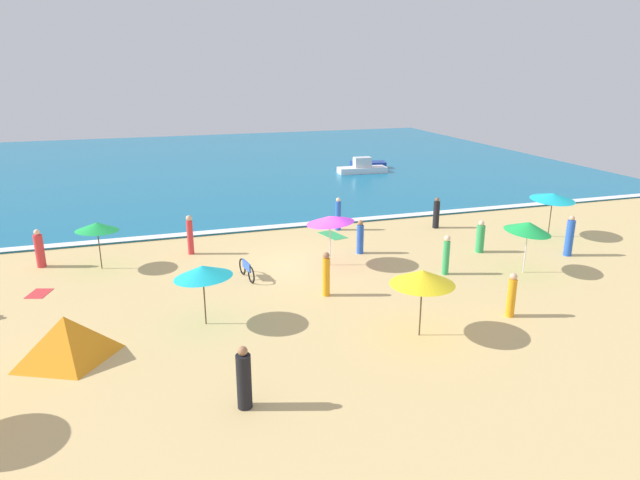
# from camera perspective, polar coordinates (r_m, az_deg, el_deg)

# --- Properties ---
(ground_plane) EXTENTS (60.00, 60.00, 0.00)m
(ground_plane) POSITION_cam_1_polar(r_m,az_deg,el_deg) (25.05, -1.06, -2.59)
(ground_plane) COLOR #D8B775
(ocean_water) EXTENTS (60.00, 44.00, 0.10)m
(ocean_water) POSITION_cam_1_polar(r_m,az_deg,el_deg) (51.71, -10.16, 7.61)
(ocean_water) COLOR #146B93
(ocean_water) RESTS_ON ground_plane
(wave_breaker_foam) EXTENTS (57.00, 0.70, 0.01)m
(wave_breaker_foam) POSITION_cam_1_polar(r_m,az_deg,el_deg) (30.82, -4.46, 1.40)
(wave_breaker_foam) COLOR white
(wave_breaker_foam) RESTS_ON ocean_water
(beach_umbrella_0) EXTENTS (2.79, 2.78, 2.35)m
(beach_umbrella_0) POSITION_cam_1_polar(r_m,az_deg,el_deg) (25.17, 20.36, 1.24)
(beach_umbrella_0) COLOR silver
(beach_umbrella_0) RESTS_ON ground_plane
(beach_umbrella_1) EXTENTS (2.73, 2.73, 2.30)m
(beach_umbrella_1) POSITION_cam_1_polar(r_m,az_deg,el_deg) (18.30, 10.34, -3.74)
(beach_umbrella_1) COLOR #4C3823
(beach_umbrella_1) RESTS_ON ground_plane
(beach_umbrella_2) EXTENTS (2.47, 2.49, 2.39)m
(beach_umbrella_2) POSITION_cam_1_polar(r_m,az_deg,el_deg) (31.04, 22.53, 4.09)
(beach_umbrella_2) COLOR #4C3823
(beach_umbrella_2) RESTS_ON ground_plane
(beach_umbrella_4) EXTENTS (2.87, 2.87, 2.35)m
(beach_umbrella_4) POSITION_cam_1_polar(r_m,az_deg,el_deg) (24.48, 1.03, 2.09)
(beach_umbrella_4) COLOR silver
(beach_umbrella_4) RESTS_ON ground_plane
(beach_umbrella_5) EXTENTS (2.82, 2.81, 2.20)m
(beach_umbrella_5) POSITION_cam_1_polar(r_m,az_deg,el_deg) (19.25, -11.80, -3.14)
(beach_umbrella_5) COLOR #4C3823
(beach_umbrella_5) RESTS_ON ground_plane
(beach_umbrella_7) EXTENTS (2.49, 2.48, 2.13)m
(beach_umbrella_7) POSITION_cam_1_polar(r_m,az_deg,el_deg) (25.93, -21.67, 1.27)
(beach_umbrella_7) COLOR #4C3823
(beach_umbrella_7) RESTS_ON ground_plane
(beach_tent) EXTENTS (2.78, 2.52, 1.43)m
(beach_tent) POSITION_cam_1_polar(r_m,az_deg,el_deg) (18.68, -24.32, -9.06)
(beach_tent) COLOR orange
(beach_tent) RESTS_ON ground_plane
(parked_bicycle) EXTENTS (0.34, 1.81, 0.76)m
(parked_bicycle) POSITION_cam_1_polar(r_m,az_deg,el_deg) (23.66, -7.44, -2.98)
(parked_bicycle) COLOR black
(parked_bicycle) RESTS_ON ground_plane
(beachgoer_0) EXTENTS (0.39, 0.39, 1.72)m
(beachgoer_0) POSITION_cam_1_polar(r_m,az_deg,el_deg) (24.34, 12.67, -1.51)
(beachgoer_0) COLOR green
(beachgoer_0) RESTS_ON ground_plane
(beachgoer_1) EXTENTS (0.54, 0.54, 1.56)m
(beachgoer_1) POSITION_cam_1_polar(r_m,az_deg,el_deg) (27.68, 15.94, 0.25)
(beachgoer_1) COLOR green
(beachgoer_1) RESTS_ON ground_plane
(beachgoer_3) EXTENTS (0.50, 0.50, 1.93)m
(beachgoer_3) POSITION_cam_1_polar(r_m,az_deg,el_deg) (28.53, 23.97, 0.29)
(beachgoer_3) COLOR blue
(beachgoer_3) RESTS_ON ground_plane
(beachgoer_4) EXTENTS (0.32, 0.32, 1.63)m
(beachgoer_4) POSITION_cam_1_polar(r_m,az_deg,el_deg) (20.95, 18.84, -5.35)
(beachgoer_4) COLOR orange
(beachgoer_4) RESTS_ON ground_plane
(beachgoer_5) EXTENTS (0.52, 0.52, 1.76)m
(beachgoer_5) POSITION_cam_1_polar(r_m,az_deg,el_deg) (14.99, -7.71, -13.82)
(beachgoer_5) COLOR black
(beachgoer_5) RESTS_ON ground_plane
(beachgoer_6) EXTENTS (0.53, 0.53, 1.73)m
(beachgoer_6) POSITION_cam_1_polar(r_m,az_deg,el_deg) (27.53, -26.55, -0.86)
(beachgoer_6) COLOR red
(beachgoer_6) RESTS_ON ground_plane
(beachgoer_7) EXTENTS (0.41, 0.41, 1.76)m
(beachgoer_7) POSITION_cam_1_polar(r_m,az_deg,el_deg) (21.56, 0.63, -3.51)
(beachgoer_7) COLOR orange
(beachgoer_7) RESTS_ON ground_plane
(beachgoer_8) EXTENTS (0.41, 0.41, 1.79)m
(beachgoer_8) POSITION_cam_1_polar(r_m,az_deg,el_deg) (30.22, 1.85, 2.59)
(beachgoer_8) COLOR blue
(beachgoer_8) RESTS_ON ground_plane
(beachgoer_9) EXTENTS (0.39, 0.39, 1.88)m
(beachgoer_9) POSITION_cam_1_polar(r_m,az_deg,el_deg) (26.97, -13.04, 0.52)
(beachgoer_9) COLOR red
(beachgoer_9) RESTS_ON ground_plane
(beachgoer_10) EXTENTS (0.40, 0.40, 1.63)m
(beachgoer_10) POSITION_cam_1_polar(r_m,az_deg,el_deg) (26.49, 4.10, 0.26)
(beachgoer_10) COLOR blue
(beachgoer_10) RESTS_ON ground_plane
(beachgoer_11) EXTENTS (0.45, 0.45, 1.70)m
(beachgoer_11) POSITION_cam_1_polar(r_m,az_deg,el_deg) (31.26, 11.71, 2.63)
(beachgoer_11) COLOR black
(beachgoer_11) RESTS_ON ground_plane
(beach_towel_0) EXTENTS (1.00, 1.19, 0.01)m
(beach_towel_0) POSITION_cam_1_polar(r_m,az_deg,el_deg) (24.61, -26.58, -4.87)
(beach_towel_0) COLOR red
(beach_towel_0) RESTS_ON ground_plane
(beach_towel_1) EXTENTS (1.23, 1.83, 0.01)m
(beach_towel_1) POSITION_cam_1_polar(r_m,az_deg,el_deg) (29.47, 1.29, 0.50)
(beach_towel_1) COLOR green
(beach_towel_1) RESTS_ON ground_plane
(small_boat_0) EXTENTS (3.15, 1.94, 0.56)m
(small_boat_0) POSITION_cam_1_polar(r_m,az_deg,el_deg) (48.53, 4.89, 7.58)
(small_boat_0) COLOR navy
(small_boat_0) RESTS_ON ocean_water
(small_boat_1) EXTENTS (4.02, 1.60, 1.27)m
(small_boat_1) POSITION_cam_1_polar(r_m,az_deg,el_deg) (46.40, 4.29, 7.30)
(small_boat_1) COLOR white
(small_boat_1) RESTS_ON ocean_water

